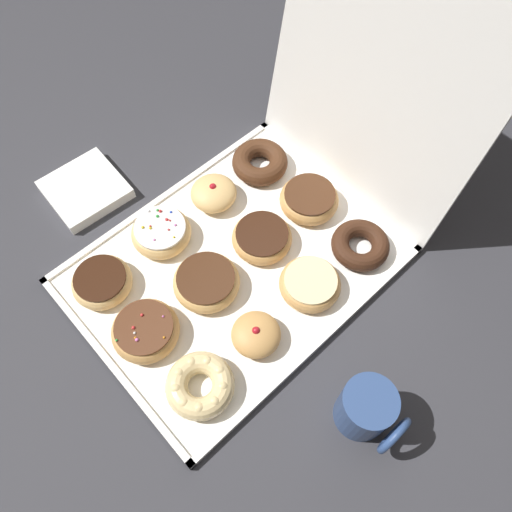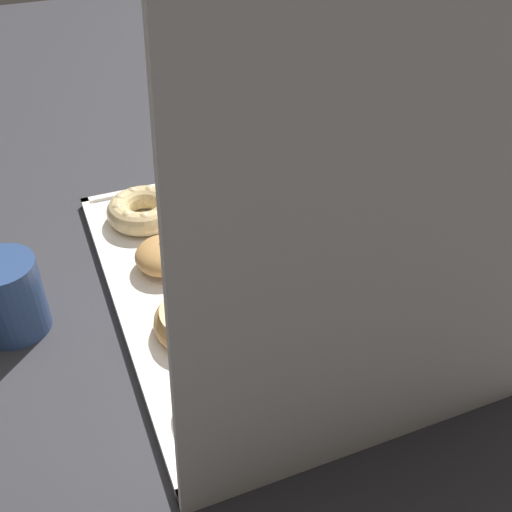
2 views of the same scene
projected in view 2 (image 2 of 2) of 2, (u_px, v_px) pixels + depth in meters
The scene contains 17 objects.
ground_plane at pixel (273, 278), 0.87m from camera, with size 3.00×3.00×0.00m, color #333338.
donut_box at pixel (273, 275), 0.86m from camera, with size 0.44×0.57×0.01m.
box_lid_open at pixel (451, 275), 0.46m from camera, with size 0.44×0.53×0.01m, color white.
chocolate_frosted_donut_0 at pixel (296, 174), 1.04m from camera, with size 0.11×0.11×0.04m.
sprinkle_donut_1 at pixel (226, 189), 1.00m from camera, with size 0.12×0.12×0.04m.
cruller_donut_2 at pixel (143, 209), 0.95m from camera, with size 0.11×0.11×0.04m.
sprinkle_donut_3 at pixel (341, 217), 0.93m from camera, with size 0.11×0.11×0.04m.
chocolate_frosted_donut_4 at pixel (254, 236), 0.90m from camera, with size 0.12×0.12×0.04m.
jelly_filled_donut_5 at pixel (165, 255), 0.86m from camera, with size 0.08×0.08×0.05m.
jelly_filled_donut_6 at pixel (387, 266), 0.84m from camera, with size 0.09×0.09×0.05m.
chocolate_frosted_donut_7 at pixel (294, 294), 0.80m from camera, with size 0.11×0.11×0.04m.
glazed_ring_donut_8 at pixel (199, 319), 0.76m from camera, with size 0.11×0.11×0.03m.
chocolate_cake_ring_donut_9 at pixel (438, 328), 0.75m from camera, with size 0.12×0.12×0.04m.
chocolate_frosted_donut_10 at pixel (343, 361), 0.70m from camera, with size 0.12×0.12×0.04m.
chocolate_cake_ring_donut_11 at pixel (228, 398), 0.67m from camera, with size 0.11×0.11×0.03m.
coffee_mug at pixel (5, 296), 0.76m from camera, with size 0.10×0.08×0.10m.
napkin_stack at pixel (432, 187), 1.04m from camera, with size 0.14×0.14×0.02m, color white.
Camera 2 is at (0.27, 0.61, 0.56)m, focal length 43.51 mm.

